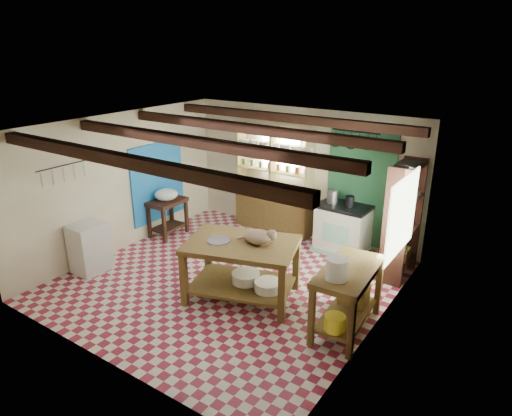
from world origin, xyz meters
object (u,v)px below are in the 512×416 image
Objects in this scene: work_table at (242,270)px; white_cabinet at (90,248)px; right_counter at (347,299)px; cat at (258,237)px; stove at (343,228)px; prep_table at (168,218)px.

work_table is 1.90× the size of white_cabinet.
right_counter is 2.83× the size of cat.
cat reaches higher than white_cabinet.
work_table is 2.81m from white_cabinet.
white_cabinet is (-3.32, -3.19, -0.03)m from stove.
cat is at bearing 17.55° from white_cabinet.
work_table is 1.73× the size of stove.
work_table is at bearing -179.47° from right_counter.
right_counter is at bearing -13.07° from work_table.
stove is 4.60m from white_cabinet.
prep_table is at bearing 139.82° from work_table.
right_counter is at bearing 12.20° from white_cabinet.
stove is 3.54m from prep_table.
prep_table is at bearing 133.54° from cat.
right_counter is (1.08, -2.30, 0.00)m from stove.
prep_table is at bearing 163.35° from right_counter.
right_counter is (4.40, 0.89, 0.03)m from white_cabinet.
stove is at bearing 53.11° from cat.
work_table reaches higher than white_cabinet.
stove is at bearing 20.72° from prep_table.
white_cabinet is at bearing -91.46° from prep_table.
stove is 2.54m from right_counter.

